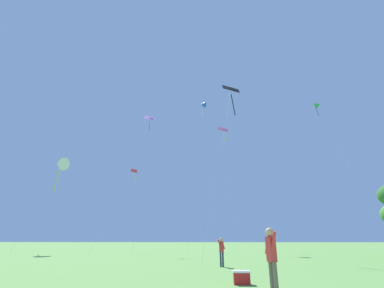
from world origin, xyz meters
name	(u,v)px	position (x,y,z in m)	size (l,w,h in m)	color
kite_green_small	(316,105)	(17.00, 36.86, 22.37)	(3.68, 7.82, 23.02)	green
kite_black_large	(231,95)	(2.17, 22.84, 16.91)	(4.15, 10.02, 18.65)	black
kite_red_high	(132,176)	(-11.03, 30.72, 9.66)	(2.01, 8.44, 10.83)	red
kite_purple_streamer	(149,123)	(-9.52, 32.24, 18.02)	(2.29, 10.16, 19.61)	purple
kite_white_distant	(60,164)	(-20.75, 29.64, 11.24)	(2.72, 5.34, 12.26)	white
kite_pink_low	(223,133)	(1.96, 41.61, 19.76)	(1.93, 11.18, 21.30)	pink
kite_blue_delta	(203,105)	(-1.61, 39.53, 24.53)	(2.88, 4.77, 25.21)	blue
person_child_small	(221,249)	(0.24, 12.41, 0.95)	(0.45, 0.36, 1.58)	#2D3351
person_in_blue_jacket	(272,254)	(1.42, 3.65, 1.08)	(0.31, 0.56, 1.79)	#665B4C
picnic_cooler	(242,277)	(0.75, 5.91, 0.22)	(0.60, 0.40, 0.44)	red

